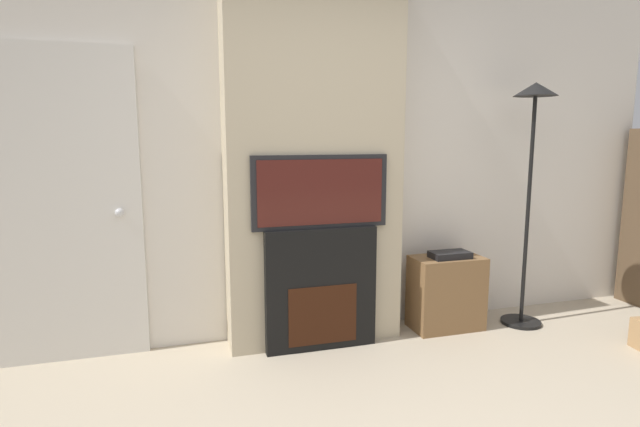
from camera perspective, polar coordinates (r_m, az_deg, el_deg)
wall_back at (r=3.69m, az=-1.50°, el=6.79°), size 6.00×0.06×2.70m
chimney_breast at (r=3.51m, az=-0.72°, el=6.69°), size 1.24×0.31×2.70m
fireplace at (r=3.52m, az=0.01°, el=-8.59°), size 0.79×0.15×0.86m
television at (r=3.38m, az=0.02°, el=2.50°), size 0.95×0.07×0.50m
floor_lamp at (r=4.13m, az=23.09°, el=7.27°), size 0.32×0.32×1.88m
media_stand at (r=4.02m, az=14.24°, el=-8.66°), size 0.54×0.31×0.62m
entry_door at (r=3.60m, az=-27.12°, el=0.59°), size 0.94×0.09×2.05m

